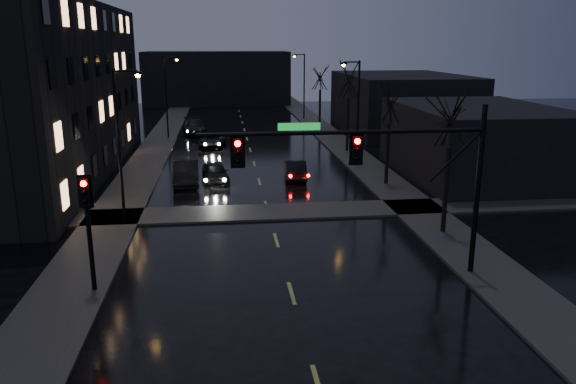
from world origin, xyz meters
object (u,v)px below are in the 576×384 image
object	(u,v)px
oncoming_car_c	(212,140)
oncoming_car_d	(195,127)
oncoming_car_a	(215,172)
lead_car	(295,169)
oncoming_car_b	(186,173)

from	to	relation	value
oncoming_car_c	oncoming_car_d	world-z (taller)	oncoming_car_d
oncoming_car_c	oncoming_car_d	xyz separation A→B (m)	(-1.94, 7.72, 0.14)
oncoming_car_a	lead_car	world-z (taller)	oncoming_car_a
oncoming_car_b	oncoming_car_a	bearing A→B (deg)	8.62
oncoming_car_b	lead_car	distance (m)	7.56
oncoming_car_b	oncoming_car_c	xyz separation A→B (m)	(1.60, 13.92, -0.16)
oncoming_car_b	oncoming_car_d	distance (m)	21.65
oncoming_car_b	oncoming_car_d	xyz separation A→B (m)	(-0.34, 21.65, -0.02)
oncoming_car_a	oncoming_car_d	world-z (taller)	oncoming_car_d
oncoming_car_a	oncoming_car_d	distance (m)	21.37
oncoming_car_d	oncoming_car_b	bearing A→B (deg)	-96.58
oncoming_car_a	oncoming_car_b	xyz separation A→B (m)	(-1.95, -0.40, 0.12)
oncoming_car_a	oncoming_car_d	xyz separation A→B (m)	(-2.29, 21.25, 0.10)
oncoming_car_b	lead_car	xyz separation A→B (m)	(7.53, 0.69, -0.12)
oncoming_car_d	oncoming_car_a	bearing A→B (deg)	-91.32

